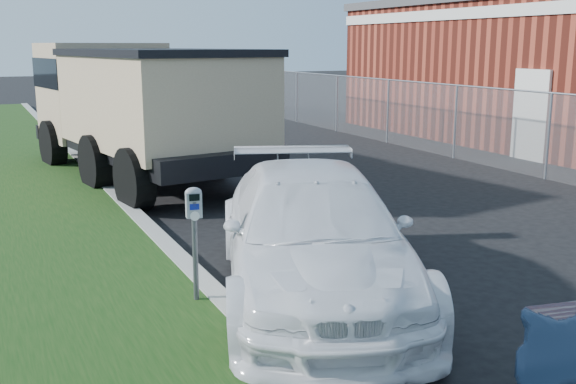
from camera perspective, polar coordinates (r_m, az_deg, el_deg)
name	(u,v)px	position (r m, az deg, el deg)	size (l,w,h in m)	color
ground	(428,278)	(8.39, 11.73, -7.14)	(120.00, 120.00, 0.00)	black
chainlink_fence	(456,107)	(17.20, 14.05, 6.97)	(0.06, 30.06, 30.00)	slate
parking_meter	(194,219)	(7.01, -7.95, -2.31)	(0.18, 0.14, 1.23)	#3F4247
white_wagon	(311,233)	(7.55, 1.96, -3.49)	(1.97, 4.85, 1.41)	white
dump_truck	(138,103)	(14.57, -12.58, 7.39)	(3.78, 7.49, 2.81)	black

